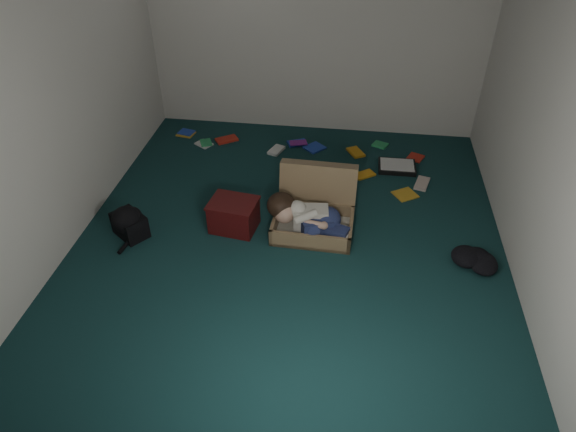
# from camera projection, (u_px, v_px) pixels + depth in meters

# --- Properties ---
(floor) EXTENTS (4.50, 4.50, 0.00)m
(floor) POSITION_uv_depth(u_px,v_px,m) (290.00, 236.00, 4.93)
(floor) COLOR #123233
(floor) RESTS_ON ground
(wall_back) EXTENTS (4.50, 0.00, 4.50)m
(wall_back) POSITION_uv_depth(u_px,v_px,m) (316.00, 26.00, 5.92)
(wall_back) COLOR silver
(wall_back) RESTS_ON ground
(wall_front) EXTENTS (4.50, 0.00, 4.50)m
(wall_front) POSITION_uv_depth(u_px,v_px,m) (227.00, 325.00, 2.36)
(wall_front) COLOR silver
(wall_front) RESTS_ON ground
(wall_left) EXTENTS (0.00, 4.50, 4.50)m
(wall_left) POSITION_uv_depth(u_px,v_px,m) (57.00, 97.00, 4.35)
(wall_left) COLOR silver
(wall_left) RESTS_ON ground
(wall_right) EXTENTS (0.00, 4.50, 4.50)m
(wall_right) POSITION_uv_depth(u_px,v_px,m) (549.00, 127.00, 3.92)
(wall_right) COLOR silver
(wall_right) RESTS_ON ground
(suitcase) EXTENTS (0.78, 0.76, 0.56)m
(suitcase) POSITION_uv_depth(u_px,v_px,m) (315.00, 209.00, 4.98)
(suitcase) COLOR olive
(suitcase) RESTS_ON floor
(person) EXTENTS (0.82, 0.41, 0.34)m
(person) POSITION_uv_depth(u_px,v_px,m) (307.00, 217.00, 4.81)
(person) COLOR beige
(person) RESTS_ON suitcase
(maroon_bin) EXTENTS (0.49, 0.41, 0.31)m
(maroon_bin) POSITION_uv_depth(u_px,v_px,m) (234.00, 215.00, 4.93)
(maroon_bin) COLOR #400D0D
(maroon_bin) RESTS_ON floor
(backpack) EXTENTS (0.53, 0.51, 0.25)m
(backpack) POSITION_uv_depth(u_px,v_px,m) (130.00, 224.00, 4.87)
(backpack) COLOR black
(backpack) RESTS_ON floor
(clothing_pile) EXTENTS (0.43, 0.36, 0.13)m
(clothing_pile) POSITION_uv_depth(u_px,v_px,m) (478.00, 264.00, 4.51)
(clothing_pile) COLOR black
(clothing_pile) RESTS_ON floor
(paper_tray) EXTENTS (0.42, 0.32, 0.06)m
(paper_tray) POSITION_uv_depth(u_px,v_px,m) (397.00, 167.00, 5.87)
(paper_tray) COLOR black
(paper_tray) RESTS_ON floor
(book_scatter) EXTENTS (3.11, 1.25, 0.02)m
(book_scatter) POSITION_uv_depth(u_px,v_px,m) (323.00, 156.00, 6.11)
(book_scatter) COLOR gold
(book_scatter) RESTS_ON floor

